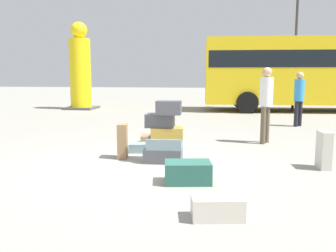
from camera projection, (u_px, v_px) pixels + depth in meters
The scene contains 13 objects.
ground_plane at pixel (142, 167), 6.08m from camera, with size 80.00×80.00×0.00m, color gray.
suitcase_tower at pixel (164, 136), 6.42m from camera, with size 0.73×0.54×1.12m.
suitcase_teal_upright_blue at pixel (188, 172), 5.18m from camera, with size 0.67×0.43×0.31m, color #26594C.
suitcase_brown_foreground_near at pixel (122, 141), 6.70m from camera, with size 0.17×0.29×0.66m, color olive.
suitcase_cream_foreground_far at pixel (217, 208), 3.88m from camera, with size 0.57×0.31×0.25m, color beige.
suitcase_brown_white_trunk at pixel (155, 139), 8.24m from camera, with size 0.65×0.44×0.18m, color olive.
suitcase_slate_right_side at pixel (146, 148), 7.28m from camera, with size 0.71×0.33×0.18m, color gray.
suitcase_cream_left_side at pixel (324, 150), 5.94m from camera, with size 0.17×0.35×0.64m, color beige.
person_bearded_onlooker at pixel (299, 94), 10.83m from camera, with size 0.30×0.30×1.67m.
person_tourist_with_camera at pixel (266, 98), 8.09m from camera, with size 0.30×0.31×1.75m.
yellow_dummy_statue at pixel (80, 71), 16.43m from camera, with size 1.36×1.36×4.00m.
parked_bus at pixel (319, 69), 15.40m from camera, with size 9.97×3.20×3.15m.
lamp_post at pixel (297, 15), 15.96m from camera, with size 0.36×0.36×6.59m.
Camera 1 is at (1.36, -5.77, 1.56)m, focal length 37.78 mm.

